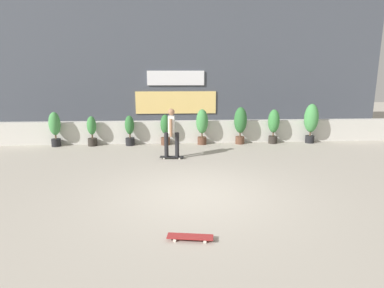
# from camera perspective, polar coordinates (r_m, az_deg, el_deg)

# --- Properties ---
(ground_plane) EXTENTS (48.00, 48.00, 0.00)m
(ground_plane) POSITION_cam_1_polar(r_m,az_deg,el_deg) (7.88, 0.71, -8.75)
(ground_plane) COLOR #A8A093
(planter_wall) EXTENTS (18.00, 0.40, 0.90)m
(planter_wall) POSITION_cam_1_polar(r_m,az_deg,el_deg) (13.55, -1.23, 2.19)
(planter_wall) COLOR beige
(planter_wall) RESTS_ON ground
(building_backdrop) EXTENTS (20.00, 2.08, 6.50)m
(building_backdrop) POSITION_cam_1_polar(r_m,az_deg,el_deg) (17.34, -1.87, 13.69)
(building_backdrop) COLOR #424751
(building_backdrop) RESTS_ON ground
(potted_plant_0) EXTENTS (0.44, 0.44, 1.36)m
(potted_plant_0) POSITION_cam_1_polar(r_m,az_deg,el_deg) (13.81, -22.92, 2.75)
(potted_plant_0) COLOR black
(potted_plant_0) RESTS_ON ground
(potted_plant_1) EXTENTS (0.36, 0.36, 1.18)m
(potted_plant_1) POSITION_cam_1_polar(r_m,az_deg,el_deg) (13.44, -17.16, 2.29)
(potted_plant_1) COLOR #2D2823
(potted_plant_1) RESTS_ON ground
(potted_plant_2) EXTENTS (0.37, 0.37, 1.20)m
(potted_plant_2) POSITION_cam_1_polar(r_m,az_deg,el_deg) (13.17, -10.88, 2.49)
(potted_plant_2) COLOR black
(potted_plant_2) RESTS_ON ground
(potted_plant_3) EXTENTS (0.38, 0.38, 1.22)m
(potted_plant_3) POSITION_cam_1_polar(r_m,az_deg,el_deg) (13.06, -4.71, 2.69)
(potted_plant_3) COLOR brown
(potted_plant_3) RESTS_ON ground
(potted_plant_4) EXTENTS (0.48, 0.48, 1.43)m
(potted_plant_4) POSITION_cam_1_polar(r_m,az_deg,el_deg) (13.09, 1.78, 3.48)
(potted_plant_4) COLOR brown
(potted_plant_4) RESTS_ON ground
(potted_plant_5) EXTENTS (0.51, 0.51, 1.50)m
(potted_plant_5) POSITION_cam_1_polar(r_m,az_deg,el_deg) (13.32, 8.49, 3.73)
(potted_plant_5) COLOR brown
(potted_plant_5) RESTS_ON ground
(potted_plant_6) EXTENTS (0.46, 0.46, 1.40)m
(potted_plant_6) POSITION_cam_1_polar(r_m,az_deg,el_deg) (13.69, 14.12, 3.41)
(potted_plant_6) COLOR #2D2823
(potted_plant_6) RESTS_ON ground
(potted_plant_7) EXTENTS (0.57, 0.57, 1.61)m
(potted_plant_7) POSITION_cam_1_polar(r_m,az_deg,el_deg) (14.22, 20.17, 3.96)
(potted_plant_7) COLOR black
(potted_plant_7) RESTS_ON ground
(skater_mid_plaza) EXTENTS (0.81, 0.56, 1.70)m
(skater_mid_plaza) POSITION_cam_1_polar(r_m,az_deg,el_deg) (10.83, -3.61, 2.24)
(skater_mid_plaza) COLOR black
(skater_mid_plaza) RESTS_ON ground
(skateboard_near_camera) EXTENTS (0.82, 0.32, 0.08)m
(skateboard_near_camera) POSITION_cam_1_polar(r_m,az_deg,el_deg) (5.85, -0.32, -15.96)
(skateboard_near_camera) COLOR maroon
(skateboard_near_camera) RESTS_ON ground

